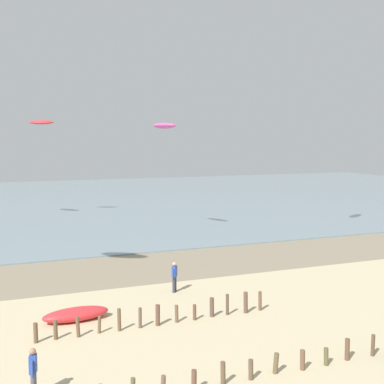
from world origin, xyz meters
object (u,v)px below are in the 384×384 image
(grounded_kite, at_px, (76,314))
(kite_aloft_1, at_px, (41,122))
(person_by_waterline, at_px, (33,371))
(person_left_flank, at_px, (174,276))
(kite_aloft_4, at_px, (164,126))

(grounded_kite, bearing_deg, kite_aloft_1, 82.00)
(kite_aloft_1, bearing_deg, person_by_waterline, 107.90)
(person_left_flank, distance_m, kite_aloft_1, 32.05)
(person_left_flank, height_order, kite_aloft_1, kite_aloft_1)
(person_by_waterline, bearing_deg, kite_aloft_4, 62.64)
(kite_aloft_1, bearing_deg, grounded_kite, 110.85)
(kite_aloft_1, xyz_separation_m, kite_aloft_4, (8.96, -13.89, -0.61))
(person_by_waterline, relative_size, kite_aloft_1, 0.65)
(grounded_kite, distance_m, kite_aloft_4, 23.89)
(person_by_waterline, distance_m, person_left_flank, 12.53)
(person_left_flank, relative_size, grounded_kite, 0.55)
(grounded_kite, bearing_deg, kite_aloft_4, 55.61)
(person_by_waterline, height_order, kite_aloft_1, kite_aloft_1)
(person_by_waterline, height_order, person_left_flank, same)
(kite_aloft_4, bearing_deg, kite_aloft_1, -168.56)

